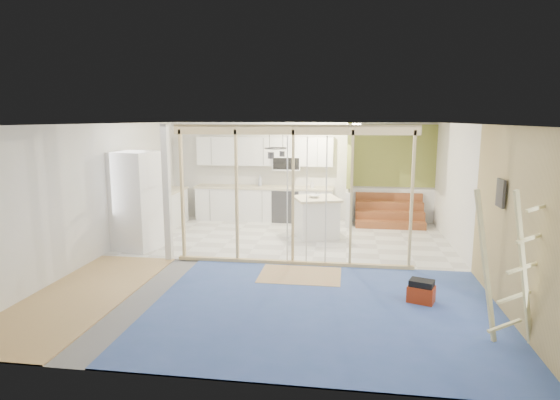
# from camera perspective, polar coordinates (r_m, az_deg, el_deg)

# --- Properties ---
(room) EXTENTS (7.01, 8.01, 2.61)m
(room) POSITION_cam_1_polar(r_m,az_deg,el_deg) (8.53, -0.41, 0.50)
(room) COLOR slate
(room) RESTS_ON ground
(floor_overlays) EXTENTS (7.00, 8.00, 0.03)m
(floor_overlays) POSITION_cam_1_polar(r_m,az_deg,el_deg) (8.88, 0.13, -7.69)
(floor_overlays) COLOR silver
(floor_overlays) RESTS_ON room
(stud_frame) EXTENTS (4.66, 0.14, 2.60)m
(stud_frame) POSITION_cam_1_polar(r_m,az_deg,el_deg) (8.53, -2.02, 2.46)
(stud_frame) COLOR #D2B681
(stud_frame) RESTS_ON room
(base_cabinets) EXTENTS (4.45, 2.24, 0.93)m
(base_cabinets) POSITION_cam_1_polar(r_m,az_deg,el_deg) (12.24, -5.49, -0.64)
(base_cabinets) COLOR white
(base_cabinets) RESTS_ON room
(upper_cabinets) EXTENTS (3.60, 0.41, 0.85)m
(upper_cabinets) POSITION_cam_1_polar(r_m,az_deg,el_deg) (12.35, -1.62, 5.83)
(upper_cabinets) COLOR white
(upper_cabinets) RESTS_ON room
(green_partition) EXTENTS (2.25, 1.51, 2.60)m
(green_partition) POSITION_cam_1_polar(r_m,az_deg,el_deg) (12.14, 11.82, 1.39)
(green_partition) COLOR olive
(green_partition) RESTS_ON room
(pot_rack) EXTENTS (0.52, 0.52, 0.72)m
(pot_rack) POSITION_cam_1_polar(r_m,az_deg,el_deg) (10.36, -0.52, 6.03)
(pot_rack) COLOR black
(pot_rack) RESTS_ON room
(sheathing_panel) EXTENTS (0.02, 4.00, 2.60)m
(sheathing_panel) POSITION_cam_1_polar(r_m,az_deg,el_deg) (6.85, 26.95, -2.93)
(sheathing_panel) COLOR tan
(sheathing_panel) RESTS_ON room
(electrical_panel) EXTENTS (0.04, 0.30, 0.40)m
(electrical_panel) POSITION_cam_1_polar(r_m,az_deg,el_deg) (7.33, 25.31, 0.76)
(electrical_panel) COLOR #3B3C41
(electrical_panel) RESTS_ON room
(ceiling_light) EXTENTS (0.32, 0.32, 0.08)m
(ceiling_light) POSITION_cam_1_polar(r_m,az_deg,el_deg) (11.33, 9.02, 8.99)
(ceiling_light) COLOR #FFEABF
(ceiling_light) RESTS_ON room
(fridge) EXTENTS (1.05, 1.02, 2.03)m
(fridge) POSITION_cam_1_polar(r_m,az_deg,el_deg) (10.12, -17.08, -0.09)
(fridge) COLOR white
(fridge) RESTS_ON room
(island) EXTENTS (1.21, 1.21, 0.93)m
(island) POSITION_cam_1_polar(r_m,az_deg,el_deg) (10.68, 4.48, -2.19)
(island) COLOR white
(island) RESTS_ON room
(bowl) EXTENTS (0.32, 0.32, 0.06)m
(bowl) POSITION_cam_1_polar(r_m,az_deg,el_deg) (10.59, 4.21, 0.47)
(bowl) COLOR silver
(bowl) RESTS_ON island
(soap_bottle_a) EXTENTS (0.12, 0.12, 0.29)m
(soap_bottle_a) POSITION_cam_1_polar(r_m,az_deg,el_deg) (12.42, -2.45, 2.40)
(soap_bottle_a) COLOR #A5AAB7
(soap_bottle_a) RESTS_ON base_cabinets
(soap_bottle_b) EXTENTS (0.11, 0.11, 0.21)m
(soap_bottle_b) POSITION_cam_1_polar(r_m,az_deg,el_deg) (12.09, 3.96, 1.97)
(soap_bottle_b) COLOR silver
(soap_bottle_b) RESTS_ON base_cabinets
(toolbox) EXTENTS (0.45, 0.39, 0.35)m
(toolbox) POSITION_cam_1_polar(r_m,az_deg,el_deg) (7.33, 16.84, -10.69)
(toolbox) COLOR #9A2B0E
(toolbox) RESTS_ON room
(ladder) EXTENTS (1.00, 0.22, 1.90)m
(ladder) POSITION_cam_1_polar(r_m,az_deg,el_deg) (6.11, 26.18, -7.51)
(ladder) COLOR #E6D88D
(ladder) RESTS_ON room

